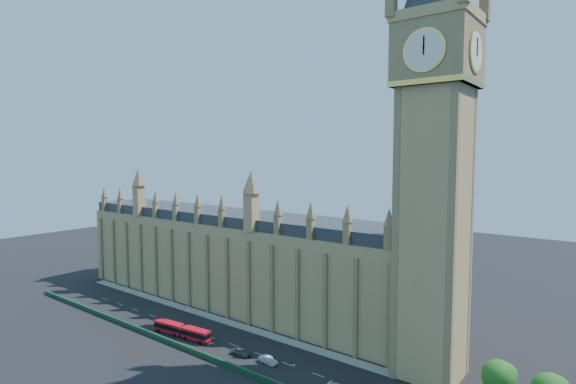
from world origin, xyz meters
The scene contains 10 objects.
ground centered at (0.00, 0.00, 0.00)m, with size 400.00×400.00×0.00m, color black.
palace_westminster centered at (-25.00, 22.00, 13.86)m, with size 120.00×20.00×28.00m.
elizabeth_tower centered at (38.00, 13.99, 54.56)m, with size 20.59×20.59×105.00m.
bridge_parapet centered at (0.00, -9.00, 0.60)m, with size 160.00×0.60×1.20m, color #1E4C2D.
kerb_north centered at (0.00, 9.50, 0.08)m, with size 160.00×3.00×0.16m, color gray.
tree_east_near centered at (52.22, 10.08, 5.64)m, with size 6.00×6.00×8.50m.
red_bus centered at (-17.79, -4.34, 1.52)m, with size 17.20×4.32×2.89m.
car_grey centered at (1.18, -3.11, 0.82)m, with size 1.93×4.79×1.63m, color #46494F.
car_silver centered at (8.55, -2.36, 0.77)m, with size 1.63×4.66×1.54m, color #ADAFB6.
cone_a centered at (14.00, -0.26, 0.39)m, with size 0.65×0.65×0.78m.
Camera 1 is at (69.09, -74.03, 44.88)m, focal length 28.00 mm.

